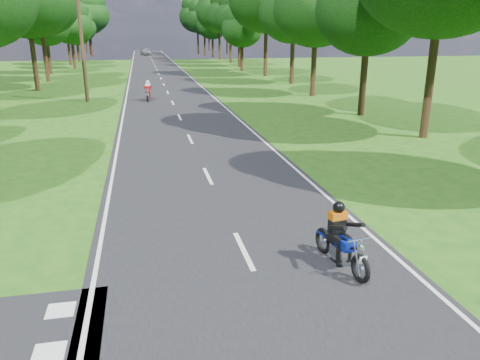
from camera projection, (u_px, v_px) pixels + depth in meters
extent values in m
plane|color=#1D5012|center=(266.00, 297.00, 9.02)|extent=(160.00, 160.00, 0.00)
cube|color=black|center=(159.00, 74.00, 55.64)|extent=(7.00, 140.00, 0.02)
cube|color=silver|center=(244.00, 250.00, 10.88)|extent=(0.12, 2.00, 0.01)
cube|color=silver|center=(208.00, 176.00, 16.47)|extent=(0.12, 2.00, 0.01)
cube|color=silver|center=(190.00, 139.00, 22.07)|extent=(0.12, 2.00, 0.01)
cube|color=silver|center=(180.00, 117.00, 27.66)|extent=(0.12, 2.00, 0.01)
cube|color=silver|center=(173.00, 103.00, 33.26)|extent=(0.12, 2.00, 0.01)
cube|color=silver|center=(168.00, 92.00, 38.85)|extent=(0.12, 2.00, 0.01)
cube|color=silver|center=(164.00, 85.00, 44.45)|extent=(0.12, 2.00, 0.01)
cube|color=silver|center=(161.00, 79.00, 50.04)|extent=(0.12, 2.00, 0.01)
cube|color=silver|center=(159.00, 74.00, 55.64)|extent=(0.12, 2.00, 0.01)
cube|color=silver|center=(157.00, 70.00, 61.23)|extent=(0.12, 2.00, 0.01)
cube|color=silver|center=(155.00, 67.00, 66.83)|extent=(0.12, 2.00, 0.01)
cube|color=silver|center=(154.00, 64.00, 72.42)|extent=(0.12, 2.00, 0.01)
cube|color=silver|center=(153.00, 61.00, 78.02)|extent=(0.12, 2.00, 0.01)
cube|color=silver|center=(152.00, 59.00, 83.61)|extent=(0.12, 2.00, 0.01)
cube|color=silver|center=(151.00, 58.00, 89.21)|extent=(0.12, 2.00, 0.01)
cube|color=silver|center=(150.00, 56.00, 94.80)|extent=(0.12, 2.00, 0.01)
cube|color=silver|center=(150.00, 55.00, 100.40)|extent=(0.12, 2.00, 0.01)
cube|color=silver|center=(149.00, 53.00, 105.99)|extent=(0.12, 2.00, 0.01)
cube|color=silver|center=(148.00, 52.00, 111.59)|extent=(0.12, 2.00, 0.01)
cube|color=silver|center=(148.00, 51.00, 117.18)|extent=(0.12, 2.00, 0.01)
cube|color=silver|center=(130.00, 74.00, 55.00)|extent=(0.10, 140.00, 0.01)
cube|color=silver|center=(186.00, 73.00, 56.28)|extent=(0.10, 140.00, 0.01)
cube|color=silver|center=(49.00, 352.00, 7.44)|extent=(0.50, 0.50, 0.01)
cube|color=silver|center=(61.00, 310.00, 8.55)|extent=(0.50, 0.50, 0.01)
cylinder|color=black|center=(35.00, 65.00, 39.46)|extent=(0.40, 0.40, 4.32)
cylinder|color=black|center=(46.00, 59.00, 46.35)|extent=(0.40, 0.40, 4.40)
ellipsoid|color=black|center=(38.00, 1.00, 44.70)|extent=(7.71, 7.71, 6.55)
cylinder|color=black|center=(49.00, 60.00, 55.30)|extent=(0.40, 0.40, 3.20)
ellipsoid|color=black|center=(45.00, 25.00, 54.10)|extent=(5.60, 5.60, 4.76)
ellipsoid|color=black|center=(43.00, 11.00, 53.63)|extent=(4.80, 4.80, 4.08)
cylinder|color=black|center=(74.00, 57.00, 62.54)|extent=(0.40, 0.40, 3.22)
ellipsoid|color=black|center=(70.00, 25.00, 61.33)|extent=(5.64, 5.64, 4.79)
ellipsoid|color=black|center=(69.00, 13.00, 60.85)|extent=(4.83, 4.83, 4.11)
ellipsoid|color=black|center=(68.00, 0.00, 60.37)|extent=(3.62, 3.62, 3.08)
cylinder|color=black|center=(69.00, 53.00, 69.42)|extent=(0.40, 0.40, 3.61)
ellipsoid|color=black|center=(66.00, 21.00, 68.06)|extent=(6.31, 6.31, 5.37)
ellipsoid|color=black|center=(65.00, 8.00, 67.53)|extent=(5.41, 5.41, 4.60)
cylinder|color=black|center=(78.00, 53.00, 76.93)|extent=(0.40, 0.40, 2.67)
ellipsoid|color=black|center=(76.00, 33.00, 75.93)|extent=(4.67, 4.67, 3.97)
ellipsoid|color=black|center=(76.00, 24.00, 75.53)|extent=(4.00, 4.00, 3.40)
ellipsoid|color=black|center=(75.00, 16.00, 75.13)|extent=(3.00, 3.00, 2.55)
cylinder|color=black|center=(83.00, 50.00, 85.36)|extent=(0.40, 0.40, 3.09)
ellipsoid|color=black|center=(81.00, 28.00, 84.20)|extent=(5.40, 5.40, 4.59)
ellipsoid|color=black|center=(80.00, 19.00, 83.74)|extent=(4.63, 4.63, 3.93)
ellipsoid|color=black|center=(79.00, 10.00, 83.28)|extent=(3.47, 3.47, 2.95)
cylinder|color=black|center=(91.00, 45.00, 91.40)|extent=(0.40, 0.40, 4.48)
ellipsoid|color=black|center=(89.00, 15.00, 89.72)|extent=(7.84, 7.84, 6.66)
ellipsoid|color=black|center=(87.00, 3.00, 89.06)|extent=(6.72, 6.72, 5.71)
cylinder|color=black|center=(90.00, 45.00, 99.63)|extent=(0.40, 0.40, 4.09)
ellipsoid|color=black|center=(88.00, 20.00, 98.09)|extent=(7.16, 7.16, 6.09)
ellipsoid|color=black|center=(87.00, 10.00, 97.49)|extent=(6.14, 6.14, 5.22)
ellipsoid|color=black|center=(86.00, 0.00, 96.88)|extent=(4.61, 4.61, 3.92)
cylinder|color=black|center=(429.00, 90.00, 21.85)|extent=(0.40, 0.40, 4.56)
cylinder|color=black|center=(363.00, 86.00, 28.04)|extent=(0.40, 0.40, 3.49)
ellipsoid|color=black|center=(369.00, 10.00, 26.73)|extent=(6.12, 6.12, 5.20)
cylinder|color=black|center=(313.00, 72.00, 36.32)|extent=(0.40, 0.40, 3.69)
ellipsoid|color=black|center=(316.00, 10.00, 34.94)|extent=(6.46, 6.46, 5.49)
cylinder|color=black|center=(292.00, 64.00, 44.77)|extent=(0.40, 0.40, 3.74)
ellipsoid|color=black|center=(294.00, 13.00, 43.36)|extent=(6.55, 6.55, 5.57)
cylinder|color=black|center=(265.00, 55.00, 52.29)|extent=(0.40, 0.40, 4.64)
ellipsoid|color=black|center=(266.00, 0.00, 50.55)|extent=(8.12, 8.12, 6.91)
cylinder|color=black|center=(242.00, 59.00, 59.04)|extent=(0.40, 0.40, 2.91)
ellipsoid|color=black|center=(242.00, 30.00, 57.95)|extent=(5.09, 5.09, 4.33)
ellipsoid|color=black|center=(242.00, 18.00, 57.52)|extent=(4.36, 4.36, 3.71)
ellipsoid|color=black|center=(242.00, 5.00, 57.09)|extent=(3.27, 3.27, 2.78)
cylinder|color=black|center=(239.00, 53.00, 66.10)|extent=(0.40, 0.40, 3.88)
ellipsoid|color=black|center=(239.00, 17.00, 64.65)|extent=(6.78, 6.78, 5.77)
ellipsoid|color=black|center=(239.00, 2.00, 64.07)|extent=(5.81, 5.81, 4.94)
cylinder|color=black|center=(231.00, 49.00, 74.02)|extent=(0.40, 0.40, 4.18)
ellipsoid|color=black|center=(230.00, 15.00, 72.45)|extent=(7.31, 7.31, 6.21)
ellipsoid|color=black|center=(230.00, 1.00, 71.83)|extent=(6.27, 6.27, 5.33)
cylinder|color=black|center=(220.00, 46.00, 82.25)|extent=(0.40, 0.40, 4.63)
ellipsoid|color=black|center=(219.00, 12.00, 80.51)|extent=(8.11, 8.11, 6.89)
cylinder|color=black|center=(213.00, 48.00, 89.21)|extent=(0.40, 0.40, 3.36)
ellipsoid|color=black|center=(212.00, 26.00, 87.95)|extent=(5.88, 5.88, 5.00)
ellipsoid|color=black|center=(212.00, 16.00, 87.45)|extent=(5.04, 5.04, 4.29)
ellipsoid|color=black|center=(212.00, 7.00, 86.96)|extent=(3.78, 3.78, 3.21)
cylinder|color=black|center=(205.00, 45.00, 95.74)|extent=(0.40, 0.40, 4.09)
ellipsoid|color=black|center=(204.00, 19.00, 94.21)|extent=(7.15, 7.15, 6.08)
ellipsoid|color=black|center=(204.00, 9.00, 93.60)|extent=(6.13, 6.13, 5.21)
cylinder|color=black|center=(198.00, 43.00, 102.82)|extent=(0.40, 0.40, 4.48)
ellipsoid|color=black|center=(197.00, 17.00, 101.14)|extent=(7.84, 7.84, 6.66)
ellipsoid|color=black|center=(197.00, 6.00, 100.48)|extent=(6.72, 6.72, 5.71)
cylinder|color=black|center=(87.00, 44.00, 108.30)|extent=(0.40, 0.40, 3.84)
ellipsoid|color=black|center=(84.00, 23.00, 106.86)|extent=(6.72, 6.72, 5.71)
ellipsoid|color=black|center=(84.00, 14.00, 106.29)|extent=(5.76, 5.76, 4.90)
ellipsoid|color=black|center=(83.00, 5.00, 105.72)|extent=(4.32, 4.32, 3.67)
cylinder|color=black|center=(209.00, 43.00, 115.74)|extent=(0.40, 0.40, 4.16)
ellipsoid|color=black|center=(209.00, 21.00, 114.18)|extent=(7.28, 7.28, 6.19)
ellipsoid|color=black|center=(209.00, 12.00, 113.56)|extent=(6.24, 6.24, 5.30)
ellipsoid|color=black|center=(208.00, 3.00, 112.94)|extent=(4.68, 4.68, 3.98)
cylinder|color=black|center=(69.00, 47.00, 93.97)|extent=(0.40, 0.40, 3.52)
ellipsoid|color=black|center=(66.00, 24.00, 92.65)|extent=(6.16, 6.16, 5.24)
ellipsoid|color=black|center=(65.00, 15.00, 92.13)|extent=(5.28, 5.28, 4.49)
ellipsoid|color=black|center=(64.00, 6.00, 91.60)|extent=(3.96, 3.96, 3.37)
cylinder|color=black|center=(227.00, 43.00, 103.02)|extent=(0.40, 0.40, 4.48)
ellipsoid|color=black|center=(227.00, 17.00, 101.34)|extent=(7.84, 7.84, 6.66)
ellipsoid|color=black|center=(227.00, 6.00, 100.68)|extent=(6.72, 6.72, 5.71)
cylinder|color=#382616|center=(82.00, 44.00, 32.75)|extent=(0.26, 0.26, 8.00)
imported|color=#A5A8AC|center=(146.00, 51.00, 98.06)|extent=(2.56, 4.69, 1.51)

